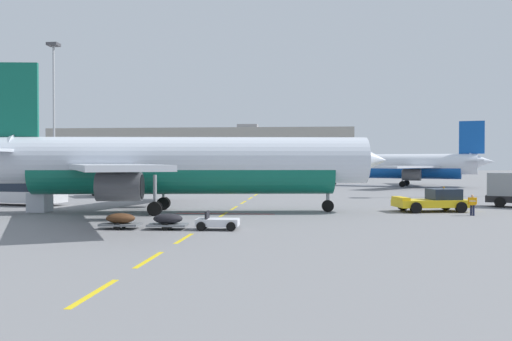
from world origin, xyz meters
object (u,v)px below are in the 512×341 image
at_px(airliner_foreground, 177,164).
at_px(baggage_train, 168,221).
at_px(airliner_far_center, 78,164).
at_px(uld_cargo_container, 40,202).
at_px(pushback_tug, 434,201).
at_px(airliner_mid_left, 397,166).
at_px(fuel_service_truck, 109,183).
at_px(ground_crew_worker, 472,204).
at_px(apron_shuttle_bus, 6,187).
at_px(apron_light_mast_near, 54,97).

relative_size(airliner_foreground, baggage_train, 4.03).
xyz_separation_m(airliner_foreground, airliner_far_center, (-36.55, 64.93, -0.27)).
relative_size(airliner_far_center, uld_cargo_container, 16.93).
bearing_deg(pushback_tug, airliner_foreground, -172.19).
xyz_separation_m(airliner_mid_left, airliner_far_center, (-61.83, 14.52, 0.24)).
bearing_deg(airliner_foreground, pushback_tug, 7.81).
bearing_deg(fuel_service_truck, pushback_tug, -25.75).
height_order(pushback_tug, uld_cargo_container, pushback_tug).
height_order(airliner_far_center, ground_crew_worker, airliner_far_center).
height_order(airliner_foreground, uld_cargo_container, airliner_foreground).
relative_size(airliner_foreground, uld_cargo_container, 21.25).
distance_m(airliner_foreground, baggage_train, 11.91).
bearing_deg(uld_cargo_container, apron_shuttle_bus, 135.03).
bearing_deg(apron_light_mast_near, pushback_tug, -37.86).
distance_m(airliner_foreground, fuel_service_truck, 23.55).
bearing_deg(airliner_mid_left, pushback_tug, -94.88).
relative_size(baggage_train, uld_cargo_container, 5.27).
distance_m(fuel_service_truck, baggage_train, 34.27).
bearing_deg(airliner_mid_left, apron_shuttle_bus, -134.70).
bearing_deg(uld_cargo_container, airliner_foreground, 3.28).
distance_m(airliner_far_center, ground_crew_worker, 88.72).
distance_m(ground_crew_worker, apron_light_mast_near, 71.95).
xyz_separation_m(ground_crew_worker, apron_light_mast_near, (-54.94, 44.32, 13.94)).
bearing_deg(apron_shuttle_bus, baggage_train, -40.28).
xyz_separation_m(airliner_far_center, baggage_train, (38.76, -76.12, -3.15)).
relative_size(fuel_service_truck, uld_cargo_container, 4.33).
height_order(pushback_tug, airliner_far_center, airliner_far_center).
xyz_separation_m(airliner_far_center, uld_cargo_container, (25.09, -65.59, -2.88)).
bearing_deg(apron_light_mast_near, airliner_far_center, 103.44).
bearing_deg(ground_crew_worker, apron_light_mast_near, 141.11).
xyz_separation_m(airliner_foreground, airliner_mid_left, (25.28, 50.41, -0.52)).
bearing_deg(baggage_train, uld_cargo_container, 142.38).
height_order(baggage_train, apron_light_mast_near, apron_light_mast_near).
bearing_deg(apron_light_mast_near, airliner_foreground, -54.33).
bearing_deg(ground_crew_worker, apron_shuttle_bus, 170.94).
bearing_deg(ground_crew_worker, fuel_service_truck, 151.45).
height_order(airliner_foreground, apron_shuttle_bus, airliner_foreground).
height_order(airliner_far_center, apron_light_mast_near, apron_light_mast_near).
xyz_separation_m(baggage_train, ground_crew_worker, (21.20, 10.80, 0.40)).
bearing_deg(airliner_foreground, airliner_mid_left, 63.37).
height_order(airliner_mid_left, apron_light_mast_near, apron_light_mast_near).
height_order(apron_shuttle_bus, fuel_service_truck, fuel_service_truck).
bearing_deg(airliner_far_center, apron_shuttle_bus, -72.80).
relative_size(fuel_service_truck, baggage_train, 0.82).
bearing_deg(airliner_foreground, fuel_service_truck, 123.90).
bearing_deg(pushback_tug, baggage_train, -143.42).
bearing_deg(airliner_foreground, airliner_far_center, 119.38).
bearing_deg(baggage_train, fuel_service_truck, 116.50).
bearing_deg(uld_cargo_container, pushback_tug, 6.23).
height_order(airliner_mid_left, ground_crew_worker, airliner_mid_left).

